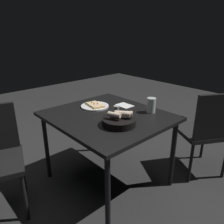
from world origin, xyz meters
name	(u,v)px	position (x,y,z in m)	size (l,w,h in m)	color
ground	(108,180)	(0.00, 0.00, 0.00)	(8.00, 8.00, 0.00)	#2A2A2A
dining_table	(108,121)	(0.00, 0.00, 0.65)	(1.03, 0.93, 0.71)	black
pizza_plate	(95,106)	(0.24, -0.04, 0.72)	(0.27, 0.27, 0.04)	white
bread_basket	(119,121)	(-0.23, 0.08, 0.74)	(0.27, 0.27, 0.12)	black
beer_glass	(151,106)	(-0.22, -0.33, 0.77)	(0.08, 0.08, 0.14)	silver
pepper_shaker	(116,111)	(-0.06, -0.05, 0.75)	(0.05, 0.05, 0.08)	#BFB299
napkin	(125,105)	(0.07, -0.29, 0.71)	(0.16, 0.12, 0.00)	white
chair_far	(206,128)	(-0.56, -0.79, 0.52)	(0.60, 0.60, 0.90)	black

